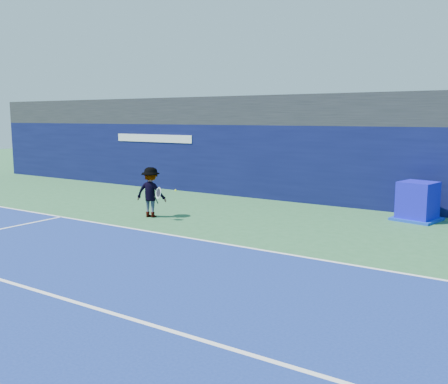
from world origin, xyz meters
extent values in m
plane|color=#2D6439|center=(0.00, 0.00, 0.00)|extent=(80.00, 80.00, 0.00)
cube|color=white|center=(0.00, 3.00, 0.01)|extent=(24.00, 0.10, 0.01)
cube|color=white|center=(0.00, -2.00, 0.01)|extent=(24.00, 0.10, 0.01)
cube|color=black|center=(0.00, 11.50, 3.60)|extent=(36.00, 3.00, 1.20)
cube|color=#0A0E39|center=(0.00, 10.50, 1.50)|extent=(36.00, 1.00, 3.00)
cube|color=white|center=(-7.00, 9.99, 2.35)|extent=(4.50, 0.04, 0.35)
cube|color=#110DBE|center=(5.11, 9.05, 0.63)|extent=(1.25, 1.25, 1.26)
cube|color=#0C2FB3|center=(5.11, 9.05, 0.04)|extent=(1.56, 1.56, 0.08)
imported|color=silver|center=(-2.49, 4.71, 0.84)|extent=(1.20, 0.85, 1.68)
cylinder|color=black|center=(-2.04, 4.46, 0.65)|extent=(0.08, 0.15, 0.26)
torus|color=white|center=(-1.90, 4.41, 0.90)|extent=(0.31, 0.17, 0.30)
cylinder|color=black|center=(-1.90, 4.41, 0.90)|extent=(0.26, 0.13, 0.25)
sphere|color=#D7F51B|center=(-1.12, 4.31, 1.06)|extent=(0.06, 0.06, 0.06)
camera|label=1|loc=(8.61, -7.73, 3.33)|focal=40.00mm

